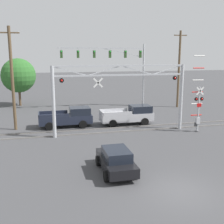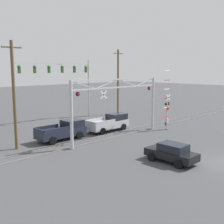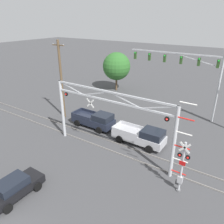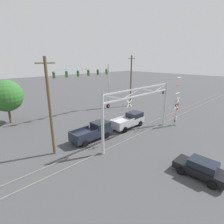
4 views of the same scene
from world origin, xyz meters
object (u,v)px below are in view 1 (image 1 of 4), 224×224
crossing_signal_mast (198,107)px  traffic_signal_span (120,62)px  pickup_truck_lead (129,115)px  sedan_waiting (116,160)px  background_tree_beyond_span (18,76)px  utility_pole_left (12,78)px  crossing_gantry (121,90)px  pickup_truck_following (68,117)px  utility_pole_right (179,69)px

crossing_signal_mast → traffic_signal_span: traffic_signal_span is taller
traffic_signal_span → pickup_truck_lead: size_ratio=2.17×
sedan_waiting → traffic_signal_span: bearing=74.2°
pickup_truck_lead → crossing_signal_mast: bearing=-39.5°
sedan_waiting → background_tree_beyond_span: bearing=106.3°
utility_pole_left → crossing_gantry: bearing=-20.6°
pickup_truck_following → background_tree_beyond_span: bearing=112.6°
utility_pole_left → utility_pole_right: utility_pole_right is taller
crossing_gantry → pickup_truck_following: bearing=141.9°
crossing_gantry → crossing_signal_mast: (7.00, -1.27, -1.69)m
background_tree_beyond_span → sedan_waiting: bearing=-73.7°
background_tree_beyond_span → pickup_truck_lead: bearing=-49.5°
pickup_truck_lead → traffic_signal_span: bearing=80.7°
crossing_signal_mast → pickup_truck_following: (-11.40, 4.72, -1.36)m
utility_pole_left → utility_pole_right: (20.36, 7.00, 0.25)m
traffic_signal_span → pickup_truck_following: size_ratio=2.25×
sedan_waiting → crossing_gantry: bearing=72.7°
pickup_truck_following → sedan_waiting: (1.81, -11.74, -0.18)m
sedan_waiting → utility_pole_right: size_ratio=0.40×
crossing_gantry → background_tree_beyond_span: 19.43m
pickup_truck_lead → sedan_waiting: pickup_truck_lead is taller
pickup_truck_following → utility_pole_right: (15.34, 7.08, 4.23)m
crossing_gantry → pickup_truck_lead: size_ratio=2.26×
crossing_signal_mast → sedan_waiting: 11.99m
traffic_signal_span → sedan_waiting: bearing=-105.8°
crossing_signal_mast → sedan_waiting: size_ratio=1.74×
crossing_gantry → utility_pole_left: (-9.42, 3.53, 0.93)m
traffic_signal_span → sedan_waiting: size_ratio=2.89×
traffic_signal_span → background_tree_beyond_span: size_ratio=1.78×
crossing_gantry → utility_pole_left: bearing=159.4°
traffic_signal_span → utility_pole_right: (7.60, -2.07, -0.92)m
crossing_signal_mast → background_tree_beyond_span: bearing=133.2°
pickup_truck_following → utility_pole_left: size_ratio=0.54×
pickup_truck_following → utility_pole_left: 6.41m
traffic_signal_span → pickup_truck_following: 13.04m
pickup_truck_lead → utility_pole_left: utility_pole_left is taller
crossing_gantry → pickup_truck_following: size_ratio=2.35×
crossing_gantry → traffic_signal_span: size_ratio=1.04×
pickup_truck_following → utility_pole_left: utility_pole_left is taller
utility_pole_left → pickup_truck_following: bearing=-1.0°
pickup_truck_following → background_tree_beyond_span: 14.73m
crossing_gantry → pickup_truck_following: crossing_gantry is taller
traffic_signal_span → utility_pole_right: size_ratio=1.15×
pickup_truck_following → background_tree_beyond_span: size_ratio=0.79×
background_tree_beyond_span → pickup_truck_following: bearing=-67.4°
pickup_truck_following → utility_pole_right: bearing=24.8°
utility_pole_left → background_tree_beyond_span: (-0.49, 13.18, -0.73)m
crossing_signal_mast → pickup_truck_lead: size_ratio=1.30×
sedan_waiting → utility_pole_right: (13.53, 18.83, 4.41)m
crossing_signal_mast → utility_pole_right: (3.94, 11.80, 2.88)m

